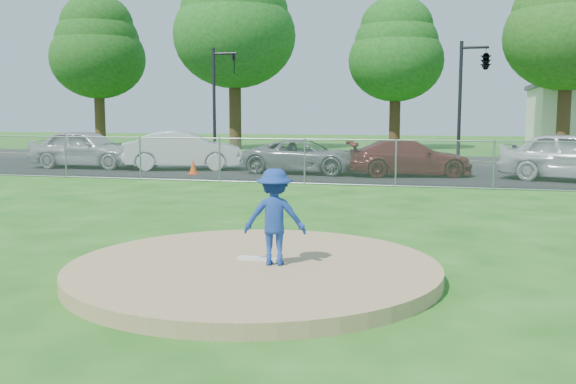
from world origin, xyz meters
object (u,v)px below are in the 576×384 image
object	(u,v)px
traffic_signal_left	(218,93)
parked_car_silver	(86,149)
parked_car_darkred	(409,158)
tree_far_left	(97,46)
tree_right	(569,20)
traffic_signal_center	(483,63)
parked_car_gray	(305,156)
tree_center	(396,49)
tree_left	(234,20)
parked_car_pearl	(576,156)
pitcher	(275,217)
traffic_cone	(193,166)
parked_car_white	(184,150)

from	to	relation	value
traffic_signal_left	parked_car_silver	bearing A→B (deg)	-121.57
parked_car_darkred	parked_car_silver	bearing A→B (deg)	74.10
tree_far_left	tree_right	size ratio (longest dim) A/B	0.92
traffic_signal_center	tree_right	bearing A→B (deg)	63.29
tree_right	traffic_signal_center	world-z (taller)	tree_right
tree_far_left	parked_car_gray	bearing A→B (deg)	-42.02
tree_center	tree_right	xyz separation A→B (m)	(10.00, -2.00, 1.18)
tree_right	tree_left	bearing A→B (deg)	-177.14
traffic_signal_center	parked_car_pearl	distance (m)	8.32
pitcher	parked_car_darkred	size ratio (longest dim) A/B	0.30
tree_center	parked_car_silver	size ratio (longest dim) A/B	2.03
parked_car_gray	pitcher	bearing A→B (deg)	-164.57
traffic_signal_center	parked_car_silver	world-z (taller)	traffic_signal_center
traffic_signal_left	tree_left	bearing A→B (deg)	103.96
traffic_signal_center	pitcher	world-z (taller)	traffic_signal_center
traffic_signal_center	parked_car_darkred	world-z (taller)	traffic_signal_center
traffic_cone	traffic_signal_center	bearing A→B (deg)	35.31
tree_left	traffic_signal_left	distance (m)	10.48
parked_car_gray	tree_center	bearing A→B (deg)	-1.82
traffic_signal_center	parked_car_pearl	size ratio (longest dim) A/B	1.11
traffic_signal_center	parked_car_pearl	bearing A→B (deg)	-66.88
traffic_cone	parked_car_gray	bearing A→B (deg)	20.04
tree_far_left	tree_center	xyz separation A→B (m)	(21.00, 1.00, -0.59)
tree_center	pitcher	size ratio (longest dim) A/B	7.12
tree_right	pitcher	world-z (taller)	tree_right
traffic_signal_left	parked_car_white	distance (m)	6.48
tree_far_left	tree_left	bearing A→B (deg)	-10.30
parked_car_white	parked_car_darkred	size ratio (longest dim) A/B	1.04
traffic_cone	traffic_signal_left	bearing A→B (deg)	103.27
parked_car_pearl	parked_car_silver	bearing A→B (deg)	109.10
pitcher	parked_car_silver	distance (m)	20.41
tree_center	parked_car_pearl	distance (m)	21.17
traffic_signal_center	parked_car_darkred	bearing A→B (deg)	-113.75
tree_center	tree_right	size ratio (longest dim) A/B	0.85
tree_far_left	pitcher	size ratio (longest dim) A/B	7.76
tree_left	parked_car_darkred	world-z (taller)	tree_left
parked_car_silver	parked_car_white	size ratio (longest dim) A/B	1.00
parked_car_silver	parked_car_white	bearing A→B (deg)	-87.52
traffic_signal_left	parked_car_darkred	bearing A→B (deg)	-32.47
parked_car_white	parked_car_gray	world-z (taller)	parked_car_white
tree_far_left	parked_car_silver	xyz separation A→B (m)	(9.46, -17.15, -6.22)
tree_center	parked_car_white	bearing A→B (deg)	-111.62
traffic_cone	parked_car_gray	size ratio (longest dim) A/B	0.13
traffic_signal_center	parked_car_white	xyz separation A→B (m)	(-12.07, -5.92, -3.80)
traffic_cone	tree_center	bearing A→B (deg)	73.24
parked_car_silver	parked_car_gray	world-z (taller)	parked_car_silver
pitcher	traffic_cone	xyz separation A→B (m)	(-7.26, 14.27, -0.58)
parked_car_white	parked_car_darkred	world-z (taller)	parked_car_white
parked_car_darkred	parked_car_pearl	size ratio (longest dim) A/B	0.92
traffic_signal_center	parked_car_silver	xyz separation A→B (m)	(-16.51, -6.15, -3.78)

